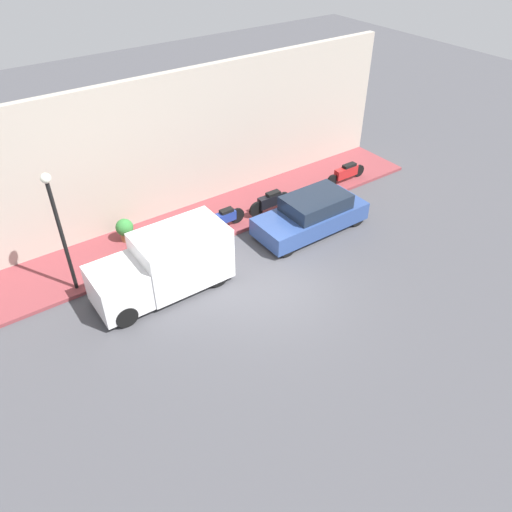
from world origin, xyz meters
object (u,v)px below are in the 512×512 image
parked_car (312,214)px  streetlamp (58,220)px  motorcycle_black (270,201)px  motorcycle_blue (224,218)px  potted_plant (125,229)px  motorcycle_red (346,172)px  delivery_van (163,265)px

parked_car → streetlamp: 8.97m
motorcycle_black → motorcycle_blue: size_ratio=1.09×
motorcycle_black → potted_plant: size_ratio=2.23×
motorcycle_black → motorcycle_red: 4.20m
motorcycle_black → motorcycle_red: bearing=-88.8°
parked_car → delivery_van: bearing=89.7°
parked_car → potted_plant: (3.26, 6.13, -0.06)m
streetlamp → potted_plant: (1.57, -2.43, -2.13)m
delivery_van → potted_plant: size_ratio=5.06×
delivery_van → motorcycle_red: size_ratio=2.06×
motorcycle_black → motorcycle_red: size_ratio=0.91×
delivery_van → streetlamp: streetlamp is taller
delivery_van → motorcycle_red: (1.86, -9.75, -0.48)m
parked_car → motorcycle_blue: bearing=55.2°
motorcycle_blue → parked_car: bearing=-124.8°
motorcycle_red → potted_plant: 9.82m
potted_plant → streetlamp: bearing=122.8°
parked_car → streetlamp: bearing=78.8°
motorcycle_blue → potted_plant: 3.67m
motorcycle_black → motorcycle_blue: bearing=87.8°
delivery_van → motorcycle_red: bearing=-79.2°
parked_car → delivery_van: 6.16m
parked_car → motorcycle_black: 1.91m
parked_car → potted_plant: size_ratio=5.01×
motorcycle_blue → motorcycle_red: motorcycle_red is taller
motorcycle_red → potted_plant: size_ratio=2.45×
delivery_van → potted_plant: delivery_van is taller
motorcycle_blue → motorcycle_red: 6.32m
motorcycle_black → streetlamp: streetlamp is taller
parked_car → motorcycle_blue: (1.89, 2.72, -0.14)m
potted_plant → parked_car: bearing=-118.1°
motorcycle_black → streetlamp: size_ratio=0.47×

